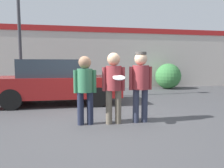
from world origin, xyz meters
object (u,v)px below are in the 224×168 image
object	(u,v)px
parked_car_near	(58,82)
shrub	(168,76)
person_middle_with_frisbee	(114,82)
person_right	(141,80)
person_left	(85,85)

from	to	relation	value
parked_car_near	shrub	xyz separation A→B (m)	(5.89, 3.45, -0.05)
person_middle_with_frisbee	person_right	distance (m)	0.66
parked_car_near	shrub	bearing A→B (deg)	30.36
person_middle_with_frisbee	person_left	bearing A→B (deg)	175.47
person_left	person_middle_with_frisbee	xyz separation A→B (m)	(0.66, -0.05, 0.06)
person_right	parked_car_near	bearing A→B (deg)	128.17
person_middle_with_frisbee	shrub	bearing A→B (deg)	54.91
person_left	person_right	world-z (taller)	person_right
person_left	person_middle_with_frisbee	distance (m)	0.66
person_right	shrub	distance (m)	7.24
person_middle_with_frisbee	shrub	xyz separation A→B (m)	(4.37, 6.22, -0.27)
person_left	shrub	xyz separation A→B (m)	(5.03, 6.17, -0.21)
person_left	shrub	world-z (taller)	person_left
parked_car_near	person_middle_with_frisbee	bearing A→B (deg)	-61.42
parked_car_near	shrub	size ratio (longest dim) A/B	2.97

